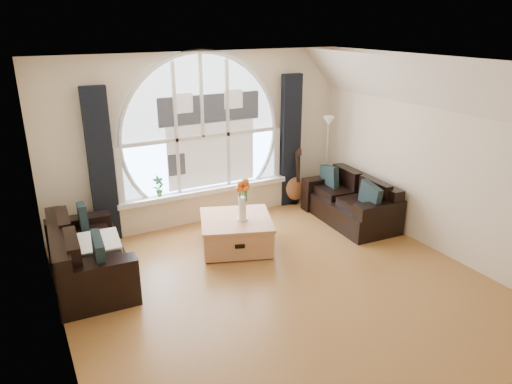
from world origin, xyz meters
name	(u,v)px	position (x,y,z in m)	size (l,w,h in m)	color
ground	(291,296)	(0.00, 0.00, 0.00)	(5.00, 5.50, 0.01)	brown
ceiling	(298,66)	(0.00, 0.00, 2.70)	(5.00, 5.50, 0.01)	silver
wall_back	(202,139)	(0.00, 2.75, 1.35)	(5.00, 0.01, 2.70)	beige
wall_left	(53,237)	(-2.50, 0.00, 1.35)	(0.01, 5.50, 2.70)	beige
wall_right	(452,161)	(2.50, 0.00, 1.35)	(0.01, 5.50, 2.70)	beige
attic_slope	(446,87)	(2.20, 0.00, 2.35)	(0.92, 5.50, 0.72)	silver
arched_window	(202,122)	(0.00, 2.72, 1.62)	(2.60, 0.06, 2.15)	silver
window_sill	(206,190)	(0.00, 2.65, 0.51)	(2.90, 0.22, 0.08)	white
window_frame	(202,123)	(0.00, 2.69, 1.62)	(2.76, 0.08, 2.15)	white
neighbor_house	(211,129)	(0.15, 2.71, 1.50)	(1.70, 0.02, 1.50)	silver
curtain_left	(101,167)	(-1.60, 2.63, 1.15)	(0.35, 0.12, 2.30)	black
curtain_right	(291,141)	(1.60, 2.63, 1.15)	(0.35, 0.12, 2.30)	black
sofa_left	(88,252)	(-2.05, 1.53, 0.40)	(0.86, 1.71, 0.76)	black
sofa_right	(350,198)	(2.05, 1.48, 0.40)	(0.82, 1.64, 0.73)	black
coffee_chest	(236,231)	(-0.01, 1.50, 0.24)	(1.00, 1.00, 0.49)	#BD7B4E
throw_blanket	(97,244)	(-1.95, 1.50, 0.50)	(0.55, 0.55, 0.10)	silver
vase_flowers	(242,194)	(0.05, 1.41, 0.84)	(0.24, 0.24, 0.70)	white
floor_lamp	(327,162)	(2.14, 2.29, 0.80)	(0.24, 0.24, 1.60)	#B2B2B2
guitar	(295,176)	(1.67, 2.54, 0.53)	(0.36, 0.24, 1.06)	brown
potted_plant	(159,186)	(-0.78, 2.65, 0.71)	(0.17, 0.12, 0.33)	#1E6023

